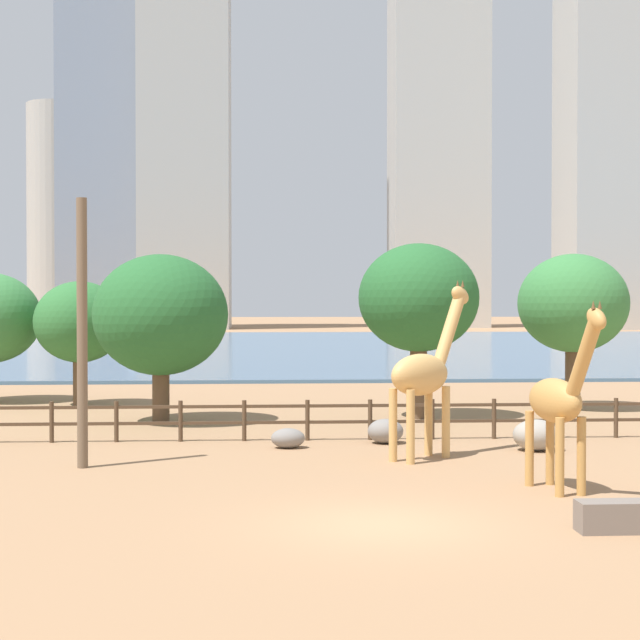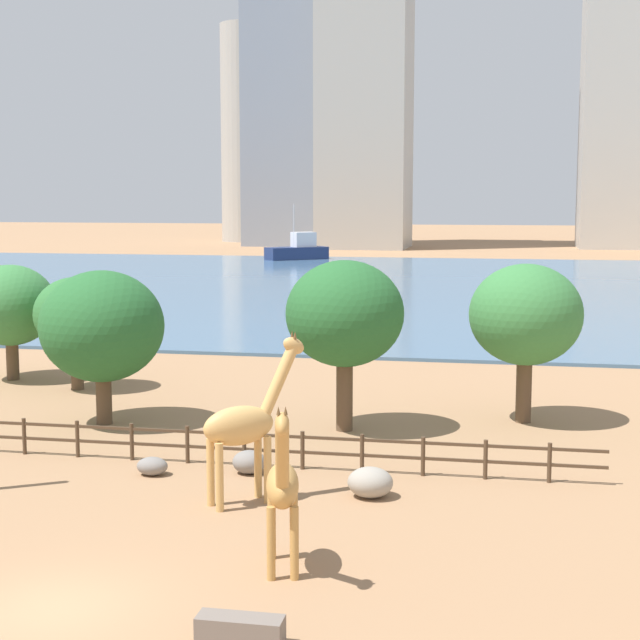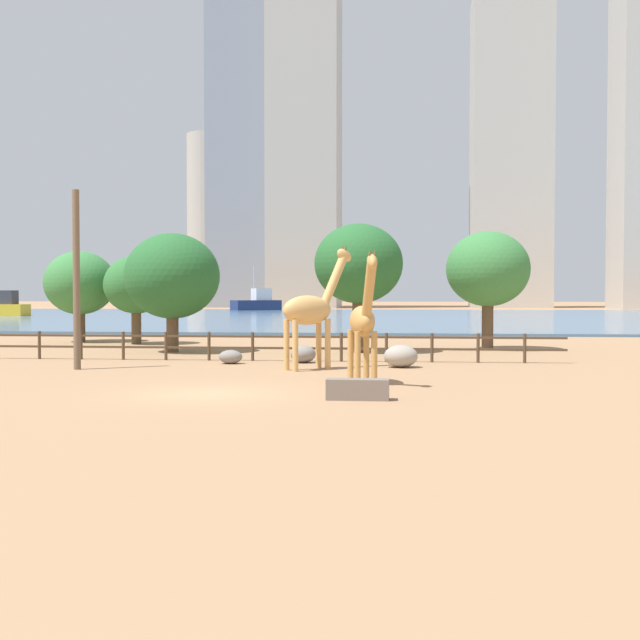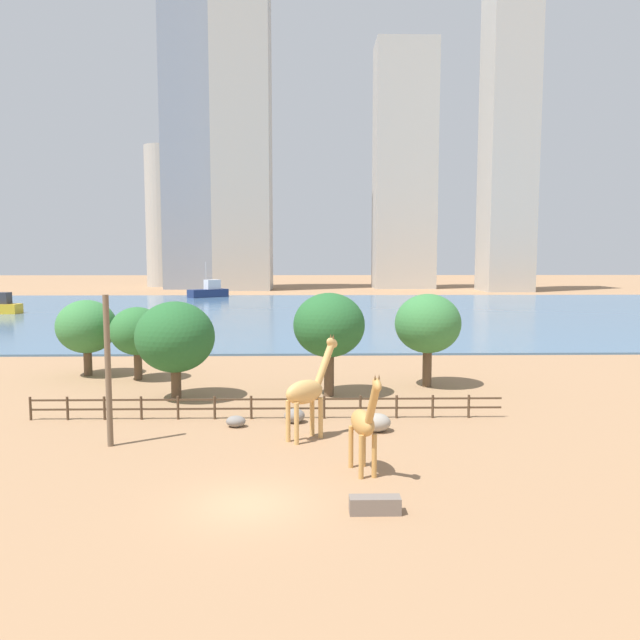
# 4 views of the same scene
# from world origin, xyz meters

# --- Properties ---
(ground_plane) EXTENTS (400.00, 400.00, 0.00)m
(ground_plane) POSITION_xyz_m (0.00, 80.00, 0.00)
(ground_plane) COLOR #9E7551
(harbor_water) EXTENTS (180.00, 86.00, 0.20)m
(harbor_water) POSITION_xyz_m (0.00, 77.00, 0.10)
(harbor_water) COLOR #476B8C
(harbor_water) RESTS_ON ground
(giraffe_tall) EXTENTS (2.98, 2.74, 5.08)m
(giraffe_tall) POSITION_xyz_m (2.23, 8.13, 2.40)
(giraffe_tall) COLOR tan
(giraffe_tall) RESTS_ON ground
(giraffe_companion) EXTENTS (1.25, 3.16, 4.47)m
(giraffe_companion) POSITION_xyz_m (4.54, 3.12, 2.13)
(giraffe_companion) COLOR #C18C47
(giraffe_companion) RESTS_ON ground
(utility_pole) EXTENTS (0.28, 0.28, 7.20)m
(utility_pole) POSITION_xyz_m (-7.14, 7.18, 3.60)
(utility_pole) COLOR brown
(utility_pole) RESTS_ON ground
(boulder_near_fence) EXTENTS (1.03, 0.80, 0.60)m
(boulder_near_fence) POSITION_xyz_m (-1.56, 10.38, 0.30)
(boulder_near_fence) COLOR gray
(boulder_near_fence) RESTS_ON ground
(boulder_by_pole) EXTENTS (1.40, 1.24, 0.93)m
(boulder_by_pole) POSITION_xyz_m (5.81, 9.40, 0.47)
(boulder_by_pole) COLOR gray
(boulder_by_pole) RESTS_ON ground
(boulder_small) EXTENTS (1.12, 1.03, 0.77)m
(boulder_small) POSITION_xyz_m (1.52, 11.19, 0.38)
(boulder_small) COLOR gray
(boulder_small) RESTS_ON ground
(feeding_trough) EXTENTS (1.80, 0.60, 0.60)m
(feeding_trough) POSITION_xyz_m (4.58, -0.87, 0.30)
(feeding_trough) COLOR #72665B
(feeding_trough) RESTS_ON ground
(enclosure_fence) EXTENTS (26.12, 0.14, 1.30)m
(enclosure_fence) POSITION_xyz_m (-0.39, 12.00, 0.76)
(enclosure_fence) COLOR #4C3826
(enclosure_fence) RESTS_ON ground
(tree_left_large) EXTENTS (4.44, 4.44, 5.73)m
(tree_left_large) POSITION_xyz_m (-14.34, 24.94, 3.71)
(tree_left_large) COLOR brown
(tree_left_large) RESTS_ON ground
(tree_center_broad) EXTENTS (4.93, 4.93, 6.19)m
(tree_center_broad) POSITION_xyz_m (-6.03, 16.89, 3.95)
(tree_center_broad) COLOR brown
(tree_center_broad) RESTS_ON ground
(tree_right_tall) EXTENTS (4.52, 4.52, 6.43)m
(tree_right_tall) POSITION_xyz_m (10.50, 20.42, 4.36)
(tree_right_tall) COLOR brown
(tree_right_tall) RESTS_ON ground
(tree_left_small) EXTENTS (4.58, 4.58, 6.67)m
(tree_left_small) POSITION_xyz_m (3.62, 17.66, 4.56)
(tree_left_small) COLOR brown
(tree_left_small) RESTS_ON ground
(tree_right_small) EXTENTS (3.87, 3.87, 5.33)m
(tree_right_small) POSITION_xyz_m (-10.11, 23.22, 3.55)
(tree_right_small) COLOR brown
(tree_right_small) RESTS_ON ground
(boat_ferry) EXTENTS (8.61, 7.68, 7.68)m
(boat_ferry) POSITION_xyz_m (-19.03, 113.55, 1.48)
(boat_ferry) COLOR navy
(boat_ferry) RESTS_ON harbor_water
(boat_sailboat) EXTENTS (7.54, 3.02, 3.27)m
(boat_sailboat) POSITION_xyz_m (-45.72, 75.04, 1.31)
(boat_sailboat) COLOR gold
(boat_sailboat) RESTS_ON harbor_water
(skyline_tower_needle) EXTENTS (16.76, 12.02, 67.48)m
(skyline_tower_needle) POSITION_xyz_m (29.53, 154.92, 33.74)
(skyline_tower_needle) COLOR #B7B2A8
(skyline_tower_needle) RESTS_ON ground
(skyline_block_central) EXTENTS (11.42, 11.42, 41.49)m
(skyline_block_central) POSITION_xyz_m (-40.19, 167.59, 20.74)
(skyline_block_central) COLOR #ADA89E
(skyline_block_central) RESTS_ON ground
(skyline_tower_glass) EXTENTS (14.93, 15.83, 93.63)m
(skyline_tower_glass) POSITION_xyz_m (-14.85, 148.40, 46.81)
(skyline_tower_glass) COLOR #ADA89E
(skyline_tower_glass) RESTS_ON ground
(skyline_block_left) EXTENTS (15.56, 11.55, 87.53)m
(skyline_block_left) POSITION_xyz_m (-29.07, 153.82, 43.76)
(skyline_block_left) COLOR gray
(skyline_block_left) RESTS_ON ground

